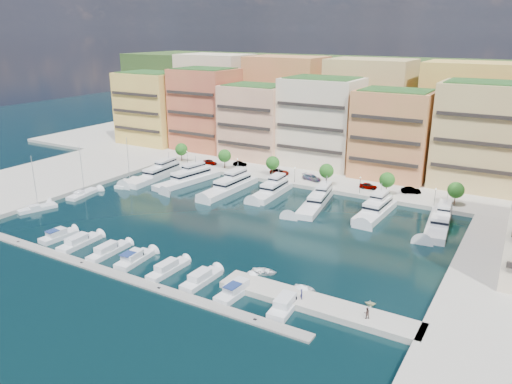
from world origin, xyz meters
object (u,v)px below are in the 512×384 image
Objects in this scene: yacht_6 at (439,222)px; cruiser_8 at (286,305)px; cruiser_1 at (58,236)px; car_3 at (312,177)px; tender_3 at (370,303)px; person_1 at (367,313)px; tree_0 at (181,149)px; cruiser_3 at (108,251)px; sailboat_0 at (37,209)px; person_0 at (302,294)px; yacht_4 at (316,201)px; sailboat_1 at (83,194)px; car_0 at (210,162)px; yacht_1 at (189,179)px; yacht_2 at (230,186)px; cruiser_6 at (201,279)px; tree_1 at (225,156)px; cruiser_5 at (168,269)px; tender_0 at (264,271)px; yacht_0 at (158,173)px; lamppost_0 at (187,155)px; car_5 at (411,190)px; tree_3 at (326,171)px; cruiser_4 at (134,259)px; cruiser_7 at (237,290)px; yacht_3 at (272,190)px; lamppost_1 at (238,163)px; tree_4 at (387,180)px; lamppost_4 at (435,194)px; sailboat_2 at (128,183)px; cruiser_2 at (79,243)px; car_1 at (240,164)px; lamppost_2 at (295,172)px; lamppost_3 at (360,182)px; tender_2 at (305,288)px; car_2 at (279,172)px; car_4 at (368,186)px; tree_2 at (273,163)px; tree_5 at (456,190)px; tender_1 at (308,291)px.

cruiser_8 is at bearing -106.20° from yacht_6.
car_3 is at bearing 64.88° from cruiser_1.
tender_3 is 5.56m from person_1.
tree_0 reaches higher than cruiser_3.
sailboat_0 is 7.72× the size of person_0.
yacht_4 is 58.46m from sailboat_1.
yacht_1 is at bearing -162.46° from car_0.
yacht_2 is 23.28m from car_0.
tree_0 is at bearing 130.96° from cruiser_6.
yacht_4 is (24.21, 0.37, -0.12)m from yacht_2.
tree_1 is 3.21× the size of person_1.
person_1 is (34.65, 1.94, 1.33)m from cruiser_5.
sailboat_1 is at bearing -163.78° from yacht_6.
yacht_0 is at bearing 42.55° from tender_0.
lamppost_0 is at bearing 43.00° from tender_3.
yacht_4 is at bearing 108.41° from cruiser_8.
yacht_1 is 4.55× the size of car_5.
tree_3 is 44.07m from lamppost_0.
tree_3 is 0.68× the size of cruiser_4.
yacht_3 is at bearing 112.38° from cruiser_7.
lamppost_1 reaches higher than car_5.
tree_4 reaches higher than cruiser_1.
lamppost_4 is at bearing -10.85° from tree_4.
cruiser_1 reaches higher than tender_0.
yacht_2 is 1.60× the size of sailboat_2.
car_1 is (-2.64, 62.52, 1.12)m from cruiser_2.
lamppost_2 and lamppost_3 have the same top height.
car_2 reaches higher than tender_2.
person_0 is at bearing -37.83° from yacht_1.
car_3 is (10.07, -0.43, 0.02)m from car_2.
yacht_4 is at bearing -14.97° from tree_0.
cruiser_2 is 1.72× the size of car_3.
person_1 is (45.00, -58.38, 0.13)m from car_2.
person_0 is at bearing 2.22° from cruiser_1.
lamppost_3 reaches higher than cruiser_7.
sailboat_0 is at bearing -143.69° from tree_4.
lamppost_2 is at bearing 180.00° from lamppost_3.
tree_0 is 24.18m from sailboat_2.
sailboat_1 reaches higher than lamppost_4.
tree_4 is at bearing 49.84° from cruiser_1.
sailboat_1 is 7.49× the size of person_1.
cruiser_8 is (-13.08, -45.04, -0.66)m from yacht_6.
sailboat_0 reaches higher than car_4.
car_2 is (-43.02, 4.52, -2.07)m from lamppost_4.
cruiser_8 is 1.94× the size of tender_0.
car_4 is (7.29, 16.02, 0.68)m from yacht_4.
tree_0 is 72.60m from cruiser_5.
tree_2 is 0.66× the size of cruiser_8.
tree_5 is 0.43× the size of sailboat_2.
tender_1 is at bearing -51.53° from person_1.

